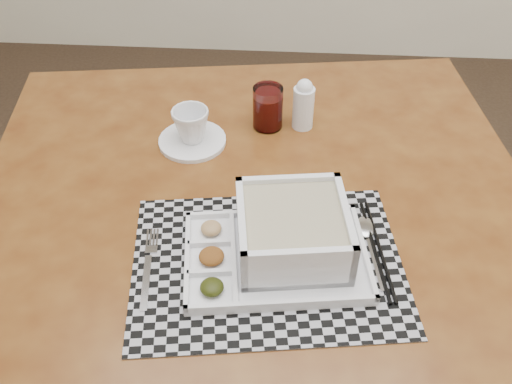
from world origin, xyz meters
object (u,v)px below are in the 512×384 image
juice_glass (268,109)px  creamer_bottle (303,104)px  serving_tray (287,238)px  cup (191,125)px  dining_table (258,242)px

juice_glass → creamer_bottle: size_ratio=0.82×
serving_tray → juice_glass: size_ratio=3.45×
serving_tray → juice_glass: bearing=97.9°
cup → juice_glass: juice_glass is taller
dining_table → serving_tray: bearing=-60.8°
cup → juice_glass: (0.16, 0.08, -0.00)m
cup → creamer_bottle: size_ratio=0.66×
juice_glass → creamer_bottle: 0.08m
juice_glass → creamer_bottle: creamer_bottle is taller
dining_table → cup: cup is taller
dining_table → juice_glass: juice_glass is taller
serving_tray → dining_table: bearing=119.2°
cup → creamer_bottle: (0.24, 0.08, 0.01)m
serving_tray → juice_glass: serving_tray is taller
serving_tray → creamer_bottle: 0.40m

